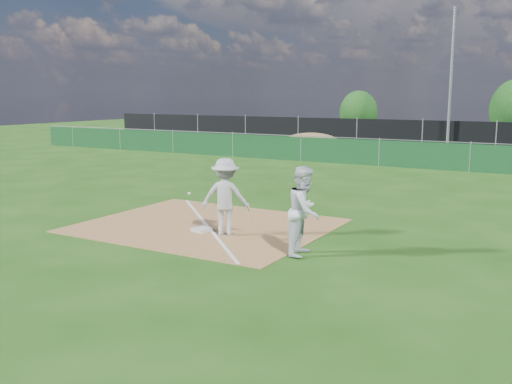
# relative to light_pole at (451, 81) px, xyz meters

# --- Properties ---
(ground) EXTENTS (90.00, 90.00, 0.00)m
(ground) POSITION_rel_light_pole_xyz_m (-1.50, -12.70, -4.00)
(ground) COLOR #1E4C10
(ground) RESTS_ON ground
(infield_dirt) EXTENTS (6.00, 5.00, 0.02)m
(infield_dirt) POSITION_rel_light_pole_xyz_m (-1.50, -21.70, -3.99)
(infield_dirt) COLOR #9C6F3E
(infield_dirt) RESTS_ON ground
(foul_line) EXTENTS (5.01, 5.01, 0.01)m
(foul_line) POSITION_rel_light_pole_xyz_m (-1.50, -21.70, -3.98)
(foul_line) COLOR white
(foul_line) RESTS_ON infield_dirt
(green_fence) EXTENTS (44.00, 0.05, 1.20)m
(green_fence) POSITION_rel_light_pole_xyz_m (-1.50, -7.70, -3.40)
(green_fence) COLOR #103E1C
(green_fence) RESTS_ON ground
(dirt_mound) EXTENTS (3.38, 2.60, 1.17)m
(dirt_mound) POSITION_rel_light_pole_xyz_m (-6.50, -4.20, -3.42)
(dirt_mound) COLOR olive
(dirt_mound) RESTS_ON ground
(black_fence) EXTENTS (46.00, 0.04, 1.80)m
(black_fence) POSITION_rel_light_pole_xyz_m (-1.50, 0.30, -3.10)
(black_fence) COLOR black
(black_fence) RESTS_ON ground
(parking_lot) EXTENTS (46.00, 9.00, 0.01)m
(parking_lot) POSITION_rel_light_pole_xyz_m (-1.50, 5.30, -4.00)
(parking_lot) COLOR black
(parking_lot) RESTS_ON ground
(light_pole) EXTENTS (0.16, 0.16, 8.00)m
(light_pole) POSITION_rel_light_pole_xyz_m (0.00, 0.00, 0.00)
(light_pole) COLOR slate
(light_pole) RESTS_ON ground
(first_base) EXTENTS (0.47, 0.47, 0.08)m
(first_base) POSITION_rel_light_pole_xyz_m (-1.23, -22.29, -3.94)
(first_base) COLOR silver
(first_base) RESTS_ON infield_dirt
(play_at_first) EXTENTS (1.89, 1.02, 1.82)m
(play_at_first) POSITION_rel_light_pole_xyz_m (-0.55, -22.26, -3.07)
(play_at_first) COLOR silver
(play_at_first) RESTS_ON infield_dirt
(runner) EXTENTS (0.81, 0.99, 1.87)m
(runner) POSITION_rel_light_pole_xyz_m (1.77, -22.85, -3.06)
(runner) COLOR silver
(runner) RESTS_ON ground
(car_left) EXTENTS (4.82, 2.91, 1.53)m
(car_left) POSITION_rel_light_pole_xyz_m (-6.34, 4.72, -3.22)
(car_left) COLOR #B6B8BE
(car_left) RESTS_ON parking_lot
(car_mid) EXTENTS (4.46, 2.07, 1.41)m
(car_mid) POSITION_rel_light_pole_xyz_m (-0.66, 4.19, -3.28)
(car_mid) COLOR black
(car_mid) RESTS_ON parking_lot
(car_right) EXTENTS (5.32, 3.15, 1.45)m
(car_right) POSITION_rel_light_pole_xyz_m (2.63, 3.82, -3.27)
(car_right) COLOR black
(car_right) RESTS_ON parking_lot
(tree_left) EXTENTS (3.00, 3.00, 3.56)m
(tree_left) POSITION_rel_light_pole_xyz_m (-9.02, 10.32, -2.17)
(tree_left) COLOR #382316
(tree_left) RESTS_ON ground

